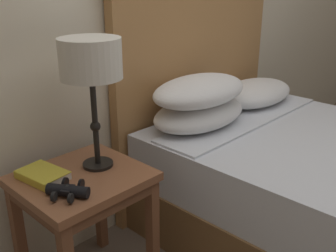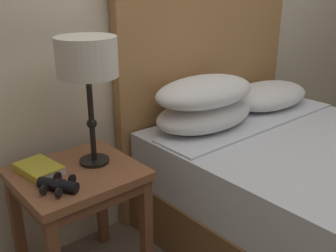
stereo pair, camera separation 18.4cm
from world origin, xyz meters
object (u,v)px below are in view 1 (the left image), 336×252
bed (329,188)px  table_lamp (91,63)px  nightstand (83,194)px  book_on_nightstand (42,175)px  binoculars_pair (68,190)px

bed → table_lamp: 1.32m
nightstand → table_lamp: bearing=11.8°
nightstand → book_on_nightstand: book_on_nightstand is taller
binoculars_pair → bed: bearing=-25.0°
book_on_nightstand → table_lamp: bearing=-16.2°
bed → binoculars_pair: size_ratio=12.80×
nightstand → book_on_nightstand: (-0.13, 0.09, 0.11)m
book_on_nightstand → nightstand: bearing=-34.5°
bed → binoculars_pair: (-1.15, 0.54, 0.26)m
nightstand → binoculars_pair: 0.20m
table_lamp → book_on_nightstand: bearing=163.8°
nightstand → bed: (1.02, -0.64, -0.14)m
bed → binoculars_pair: bed is taller
nightstand → bed: size_ratio=0.28×
bed → table_lamp: bearing=144.5°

